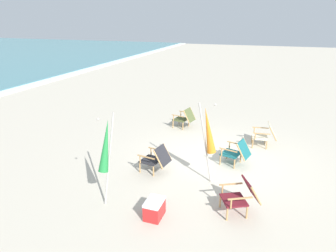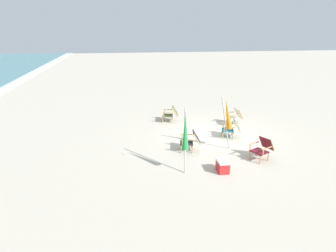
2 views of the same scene
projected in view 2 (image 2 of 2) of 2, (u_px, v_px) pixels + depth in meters
ground_plane at (217, 137)px, 12.86m from camera, size 80.00×80.00×0.00m
beach_chair_mid_center at (171, 114)px, 14.69m from camera, size 0.72×0.86×0.78m
beach_chair_back_left at (235, 116)px, 14.30m from camera, size 0.66×0.82×0.78m
beach_chair_back_right at (191, 140)px, 11.34m from camera, size 0.69×0.85×0.78m
beach_chair_front_left at (263, 148)px, 10.64m from camera, size 0.86×0.94×0.78m
beach_chair_front_right at (232, 128)px, 12.66m from camera, size 0.75×0.89×0.78m
umbrella_furled_green at (185, 132)px, 9.48m from camera, size 0.64×0.28×2.07m
umbrella_furled_orange at (228, 115)px, 11.22m from camera, size 0.27×0.52×2.09m
cooler_box at (223, 166)px, 9.78m from camera, size 0.49×0.35×0.40m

